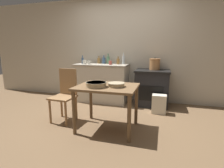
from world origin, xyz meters
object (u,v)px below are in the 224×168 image
Objects in this scene: bottle_far_left at (99,61)px; bottle_mid_left at (108,60)px; chair at (65,93)px; cup_mid_right at (89,63)px; work_table at (107,93)px; cup_right at (110,63)px; mixing_bowl_small at (96,84)px; cup_far_right at (85,62)px; bottle_center at (118,61)px; stove at (152,88)px; bottle_center_left at (104,60)px; mixing_bowl_large at (116,84)px; bottle_center_right at (83,60)px; bottle_left at (123,60)px; stock_pot at (155,64)px; flour_sack at (159,104)px.

bottle_mid_left reaches higher than bottle_far_left.
cup_mid_right is at bearing 95.44° from chair.
work_table is at bearing -72.95° from bottle_mid_left.
cup_right is (0.49, 1.24, 0.48)m from chair.
cup_far_right reaches higher than mixing_bowl_small.
chair is 5.02× the size of bottle_center.
work_table is at bearing -75.07° from cup_right.
cup_far_right is at bearing 127.17° from work_table.
stove is 1.37m from bottle_center_left.
cup_far_right is (-0.64, -0.05, 0.00)m from cup_right.
mixing_bowl_large is at bearing -64.93° from bottle_center_left.
bottle_mid_left reaches higher than bottle_center_left.
cup_right is at bearing 4.47° from cup_far_right.
bottle_center_right reaches higher than bottle_center.
cup_right is at bearing -136.19° from bottle_left.
mixing_bowl_small is 3.54× the size of cup_right.
stock_pot reaches higher than work_table.
work_table is 2.91× the size of mixing_bowl_small.
cup_right is (-1.17, 0.41, 0.79)m from flour_sack.
stove is 1.81m from mixing_bowl_small.
flour_sack is 1.76m from bottle_center_left.
stove is 1.99m from chair.
chair is 10.22× the size of cup_far_right.
cup_right is (-0.24, 1.51, 0.21)m from mixing_bowl_small.
chair is 10.99× the size of cup_mid_right.
bottle_left is 1.48× the size of bottle_center.
stove is 3.10× the size of mixing_bowl_large.
cup_mid_right reaches higher than work_table.
mixing_bowl_large is at bearing -52.06° from cup_mid_right.
bottle_center_right reaches higher than stove.
cup_right is at bearing -174.37° from stove.
stock_pot is 1.05× the size of mixing_bowl_large.
stock_pot is at bearing -3.25° from bottle_far_left.
mixing_bowl_large is at bearing -107.17° from stock_pot.
work_table is 4.59× the size of bottle_center_right.
flour_sack is 0.98m from stock_pot.
stock_pot is 1.04m from cup_right.
work_table is 0.24m from mixing_bowl_small.
bottle_left reaches higher than mixing_bowl_small.
bottle_left reaches higher than work_table.
bottle_center_left is at bearing 13.64° from bottle_center_right.
stove is 2.95× the size of stock_pot.
mixing_bowl_large is 1.29× the size of bottle_center_right.
stove is 0.55m from stock_pot.
bottle_far_left is 0.92× the size of bottle_center_right.
bottle_mid_left is 2.73× the size of cup_right.
chair is 1.59m from bottle_far_left.
bottle_center_right is at bearing 121.82° from mixing_bowl_small.
stove is 1.73m from cup_far_right.
bottle_left is 0.84m from cup_mid_right.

